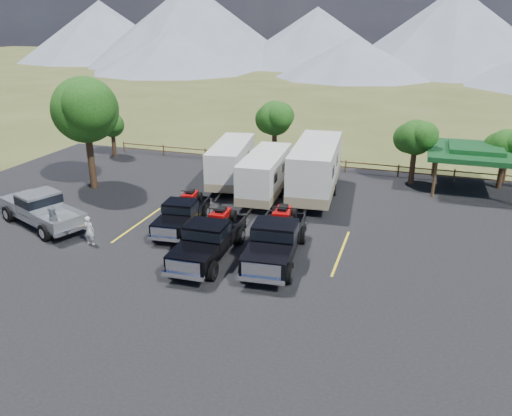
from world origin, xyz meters
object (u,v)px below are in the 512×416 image
(rig_right, at_px, (276,238))
(person_b, at_px, (54,222))
(pickup_silver, at_px, (42,209))
(trailer_center, at_px, (265,175))
(rig_center, at_px, (209,238))
(trailer_left, at_px, (231,163))
(tree_big_nw, at_px, (85,110))
(person_a, at_px, (89,230))
(rig_left, at_px, (182,213))
(trailer_right, at_px, (315,169))
(pavilion, at_px, (475,152))

(rig_right, distance_m, person_b, 12.37)
(pickup_silver, bearing_deg, trailer_center, 151.14)
(rig_center, xyz_separation_m, trailer_left, (-3.19, 11.46, 0.56))
(tree_big_nw, relative_size, person_b, 4.33)
(tree_big_nw, xyz_separation_m, person_b, (3.22, -8.09, -4.65))
(person_b, bearing_deg, person_a, -18.76)
(trailer_left, bearing_deg, tree_big_nw, -166.15)
(pickup_silver, bearing_deg, person_a, 94.37)
(person_b, bearing_deg, trailer_left, 49.03)
(pickup_silver, bearing_deg, trailer_left, 166.83)
(rig_right, relative_size, person_b, 3.86)
(rig_left, height_order, person_b, rig_left)
(tree_big_nw, bearing_deg, trailer_right, 11.59)
(rig_right, distance_m, trailer_right, 9.93)
(person_b, bearing_deg, trailer_right, 27.97)
(pickup_silver, bearing_deg, rig_left, 128.74)
(rig_right, relative_size, trailer_left, 0.80)
(tree_big_nw, distance_m, trailer_center, 13.03)
(pavilion, height_order, pickup_silver, pavilion)
(pavilion, height_order, trailer_center, pavilion)
(trailer_center, height_order, person_a, trailer_center)
(rig_center, height_order, trailer_left, trailer_left)
(rig_center, xyz_separation_m, person_b, (-9.06, -0.47, -0.13))
(rig_left, xyz_separation_m, rig_center, (3.00, -3.02, 0.14))
(rig_left, xyz_separation_m, pickup_silver, (-7.82, -2.32, 0.14))
(rig_left, xyz_separation_m, person_b, (-6.06, -3.49, 0.01))
(pavilion, distance_m, rig_center, 20.55)
(tree_big_nw, bearing_deg, pickup_silver, -78.10)
(trailer_left, height_order, trailer_center, trailer_left)
(tree_big_nw, bearing_deg, person_a, -55.84)
(rig_right, bearing_deg, pickup_silver, 175.64)
(pavilion, xyz_separation_m, trailer_center, (-13.27, -6.16, -1.17))
(pickup_silver, xyz_separation_m, person_b, (1.76, -1.17, -0.13))
(rig_left, height_order, rig_center, rig_center)
(trailer_left, bearing_deg, person_b, -125.22)
(tree_big_nw, distance_m, trailer_right, 16.14)
(rig_center, distance_m, pickup_silver, 10.84)
(rig_right, bearing_deg, person_a, -176.40)
(rig_center, bearing_deg, pavilion, 47.86)
(trailer_left, bearing_deg, rig_left, -97.76)
(pavilion, bearing_deg, rig_center, -130.39)
(pavilion, height_order, rig_right, pavilion)
(rig_right, relative_size, person_a, 4.33)
(pavilion, xyz_separation_m, rig_left, (-16.27, -12.58, -1.85))
(tree_big_nw, height_order, person_b, tree_big_nw)
(rig_center, relative_size, person_b, 3.59)
(trailer_right, bearing_deg, tree_big_nw, -173.07)
(rig_left, height_order, trailer_right, trailer_right)
(pavilion, height_order, person_b, pavilion)
(trailer_right, bearing_deg, pavilion, 20.73)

